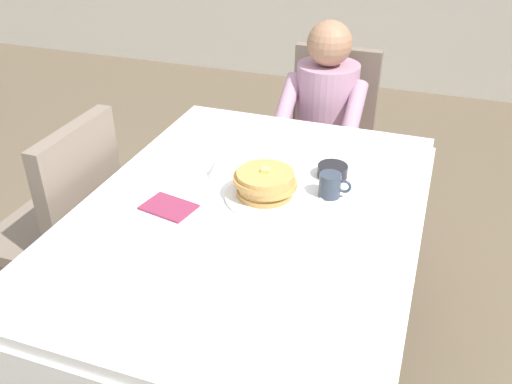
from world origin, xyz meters
TOP-DOWN VIEW (x-y plane):
  - ground_plane at (0.00, 0.00)m, footprint 14.00×14.00m
  - dining_table_main at (0.00, 0.00)m, footprint 1.12×1.52m
  - chair_diner at (0.02, 1.17)m, footprint 0.44×0.45m
  - diner_person at (0.02, 1.01)m, footprint 0.40×0.43m
  - chair_left_side at (-0.77, 0.00)m, footprint 0.45×0.44m
  - plate_breakfast at (0.03, 0.07)m, footprint 0.28×0.28m
  - breakfast_stack at (0.03, 0.07)m, footprint 0.22×0.21m
  - cup_coffee at (0.24, 0.16)m, footprint 0.11×0.08m
  - bowl_butter at (0.22, 0.30)m, footprint 0.11×0.11m
  - syrup_pitcher at (-0.18, 0.16)m, footprint 0.08×0.08m
  - fork_left_of_plate at (-0.16, 0.05)m, footprint 0.03×0.18m
  - knife_right_of_plate at (0.22, 0.05)m, footprint 0.03×0.20m
  - spoon_near_edge at (0.05, -0.28)m, footprint 0.15×0.03m
  - napkin_folded at (-0.25, -0.09)m, footprint 0.19×0.15m

SIDE VIEW (x-z plane):
  - ground_plane at x=0.00m, z-range 0.00..0.00m
  - chair_diner at x=0.02m, z-range 0.06..0.99m
  - chair_left_side at x=-0.77m, z-range 0.06..0.99m
  - dining_table_main at x=0.00m, z-range 0.28..1.02m
  - diner_person at x=0.02m, z-range 0.11..1.23m
  - fork_left_of_plate at x=-0.16m, z-range 0.74..0.74m
  - knife_right_of_plate at x=0.22m, z-range 0.74..0.74m
  - spoon_near_edge at x=0.05m, z-range 0.74..0.74m
  - napkin_folded at x=-0.25m, z-range 0.74..0.75m
  - plate_breakfast at x=0.03m, z-range 0.74..0.76m
  - bowl_butter at x=0.22m, z-range 0.74..0.78m
  - syrup_pitcher at x=-0.18m, z-range 0.74..0.81m
  - cup_coffee at x=0.24m, z-range 0.74..0.83m
  - breakfast_stack at x=0.03m, z-range 0.75..0.85m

